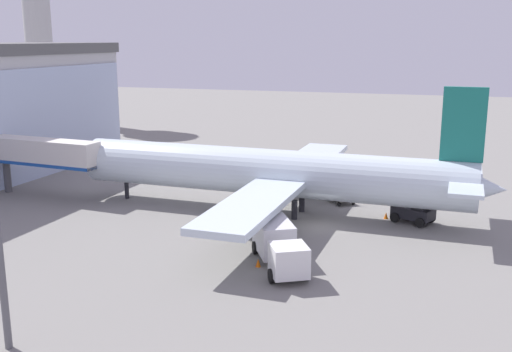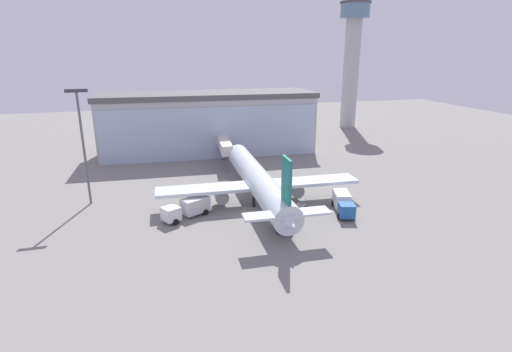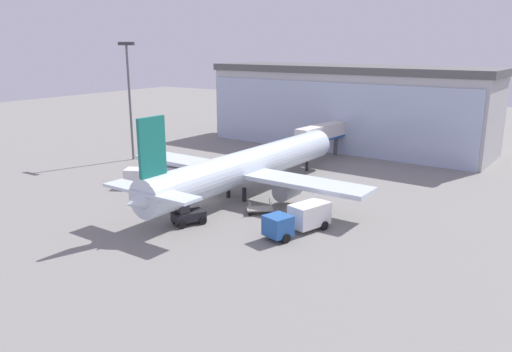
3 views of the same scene
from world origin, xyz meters
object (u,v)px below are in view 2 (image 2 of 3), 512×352
Objects in this scene: apron_light_mast at (82,138)px; airplane at (258,181)px; safety_cone_wingtip at (182,213)px; pushback_tug at (286,224)px; safety_cone_nose at (283,222)px; baggage_cart at (298,206)px; control_tower at (352,55)px; jet_bridge at (225,146)px; fuel_truck at (343,203)px; catering_truck at (188,208)px.

apron_light_mast is 27.82m from airplane.
apron_light_mast is 19.28m from safety_cone_wingtip.
pushback_tug is 2.44m from safety_cone_nose.
apron_light_mast reaches higher than safety_cone_nose.
baggage_cart is at bearing -19.71° from apron_light_mast.
apron_light_mast is at bearing 148.14° from safety_cone_wingtip.
control_tower reaches higher than safety_cone_nose.
pushback_tug is 6.66× the size of safety_cone_nose.
control_tower is 74.79m from airplane.
jet_bridge is 28.33m from baggage_cart.
apron_light_mast is at bearing 150.13° from safety_cone_nose.
control_tower is 75.37m from fuel_truck.
safety_cone_nose is at bearing 126.76° from catering_truck.
jet_bridge is 3.34× the size of pushback_tug.
airplane reaches higher than pushback_tug.
jet_bridge reaches higher than fuel_truck.
safety_cone_wingtip is at bearing -86.04° from fuel_truck.
catering_truck is at bearing 163.27° from jet_bridge.
control_tower is 67.63× the size of safety_cone_nose.
control_tower is at bearing -48.56° from jet_bridge.
jet_bridge is 0.33× the size of control_tower.
airplane is 11.95m from pushback_tug.
catering_truck is 16.76m from baggage_cart.
jet_bridge is at bearing 65.49° from safety_cone_wingtip.
safety_cone_nose is at bearing -29.87° from apron_light_mast.
jet_bridge is at bearing 63.73° from baggage_cart.
catering_truck is at bearing -58.39° from safety_cone_wingtip.
pushback_tug reaches higher than baggage_cart.
fuel_truck is 6.87m from baggage_cart.
pushback_tug is at bearing -100.88° from safety_cone_nose.
airplane reaches higher than safety_cone_wingtip.
control_tower is at bearing 45.37° from safety_cone_wingtip.
airplane is 5.03× the size of catering_truck.
safety_cone_wingtip is (-12.37, -2.27, -3.25)m from airplane.
control_tower is 4.88× the size of fuel_truck.
control_tower is at bearing 34.96° from apron_light_mast.
baggage_cart is at bearing 146.71° from catering_truck.
fuel_truck is (22.93, -4.09, 0.00)m from catering_truck.
fuel_truck is (-34.20, -63.87, -20.76)m from control_tower.
airplane is 12.32m from catering_truck.
catering_truck is at bearing -83.61° from fuel_truck.
safety_cone_nose is at bearing -170.65° from jet_bridge.
fuel_truck is (12.34, -30.07, -2.69)m from jet_bridge.
airplane is 12.99m from safety_cone_wingtip.
jet_bridge is at bearing 27.74° from pushback_tug.
catering_truck and fuel_truck have the same top height.
catering_truck reaches higher than safety_cone_nose.
catering_truck is 1.82m from safety_cone_wingtip.
safety_cone_wingtip is (-0.72, 1.17, -1.19)m from catering_truck.
apron_light_mast is at bearing -62.23° from catering_truck.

